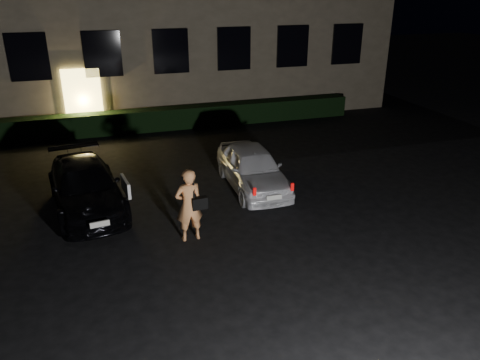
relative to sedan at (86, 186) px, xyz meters
name	(u,v)px	position (x,y,z in m)	size (l,w,h in m)	color
ground	(267,262)	(3.58, -3.92, -0.59)	(80.00, 80.00, 0.00)	black
hedge	(176,118)	(3.58, 6.58, -0.17)	(15.00, 0.70, 0.85)	black
sedan	(86,186)	(0.00, 0.00, 0.00)	(2.18, 4.28, 1.19)	black
hatch	(253,168)	(4.57, -0.09, 0.02)	(1.49, 3.60, 1.22)	white
man	(189,205)	(2.24, -2.46, 0.28)	(0.74, 0.47, 1.74)	#E39356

